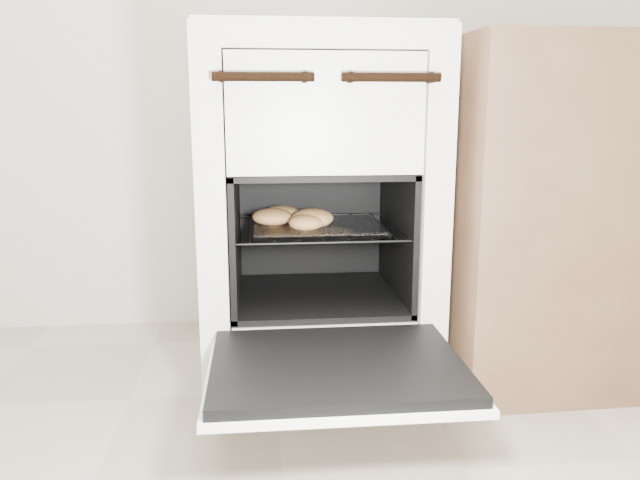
% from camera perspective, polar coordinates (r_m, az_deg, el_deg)
% --- Properties ---
extents(stove, '(0.53, 0.59, 0.81)m').
position_cam_1_polar(stove, '(1.54, -0.47, 2.59)').
color(stove, white).
rests_on(stove, ground).
extents(oven_door, '(0.48, 0.37, 0.03)m').
position_cam_1_polar(oven_door, '(1.17, 1.56, -11.70)').
color(oven_door, black).
rests_on(oven_door, stove).
extents(oven_rack, '(0.38, 0.37, 0.01)m').
position_cam_1_polar(oven_rack, '(1.48, -0.27, 1.17)').
color(oven_rack, black).
rests_on(oven_rack, stove).
extents(foil_sheet, '(0.30, 0.26, 0.01)m').
position_cam_1_polar(foil_sheet, '(1.47, -0.20, 1.24)').
color(foil_sheet, silver).
rests_on(foil_sheet, oven_rack).
extents(baked_rolls, '(0.21, 0.23, 0.04)m').
position_cam_1_polar(baked_rolls, '(1.46, -2.79, 2.10)').
color(baked_rolls, tan).
rests_on(baked_rolls, foil_sheet).
extents(counter, '(0.82, 0.56, 0.80)m').
position_cam_1_polar(counter, '(1.70, 23.71, 2.61)').
color(counter, brown).
rests_on(counter, ground).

